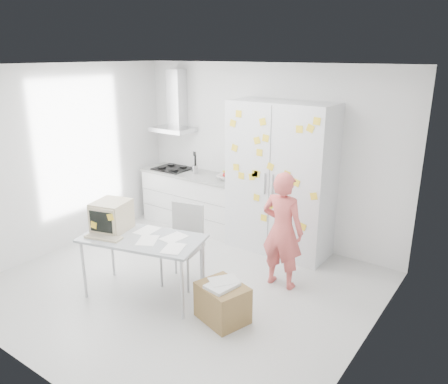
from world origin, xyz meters
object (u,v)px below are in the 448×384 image
Objects in this scene: chair at (184,239)px; cardboard_box at (223,302)px; desk at (122,226)px; person at (282,230)px.

chair is 1.08m from cardboard_box.
desk is 0.80m from chair.
person reaches higher than cardboard_box.
desk is at bearing 37.24° from person.
desk is 1.51m from cardboard_box.
desk reaches higher than cardboard_box.
chair is 1.63× the size of cardboard_box.
chair is (-1.07, -0.62, -0.17)m from person.
chair is (0.44, 0.60, -0.28)m from desk.
cardboard_box is at bearing 80.09° from person.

